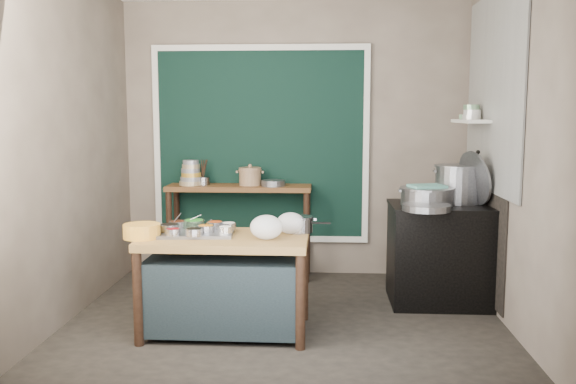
# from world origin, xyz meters

# --- Properties ---
(floor) EXTENTS (3.50, 3.00, 0.02)m
(floor) POSITION_xyz_m (0.00, 0.00, -0.01)
(floor) COLOR #2B2621
(floor) RESTS_ON ground
(back_wall) EXTENTS (3.50, 0.02, 2.80)m
(back_wall) POSITION_xyz_m (0.00, 1.51, 1.40)
(back_wall) COLOR #75675A
(back_wall) RESTS_ON floor
(left_wall) EXTENTS (0.02, 3.00, 2.80)m
(left_wall) POSITION_xyz_m (-1.76, 0.00, 1.40)
(left_wall) COLOR #75675A
(left_wall) RESTS_ON floor
(right_wall) EXTENTS (0.02, 3.00, 2.80)m
(right_wall) POSITION_xyz_m (1.76, 0.00, 1.40)
(right_wall) COLOR #75675A
(right_wall) RESTS_ON floor
(curtain_panel) EXTENTS (2.10, 0.02, 1.90)m
(curtain_panel) POSITION_xyz_m (-0.35, 1.47, 1.35)
(curtain_panel) COLOR black
(curtain_panel) RESTS_ON back_wall
(curtain_frame) EXTENTS (2.22, 0.03, 2.02)m
(curtain_frame) POSITION_xyz_m (-0.35, 1.46, 1.35)
(curtain_frame) COLOR beige
(curtain_frame) RESTS_ON back_wall
(tile_panel) EXTENTS (0.02, 1.70, 1.70)m
(tile_panel) POSITION_xyz_m (1.74, 0.55, 1.85)
(tile_panel) COLOR #B2B2AA
(tile_panel) RESTS_ON right_wall
(soot_patch) EXTENTS (0.01, 1.30, 1.30)m
(soot_patch) POSITION_xyz_m (1.74, 0.65, 0.70)
(soot_patch) COLOR black
(soot_patch) RESTS_ON right_wall
(wall_shelf) EXTENTS (0.22, 0.70, 0.03)m
(wall_shelf) POSITION_xyz_m (1.63, 0.85, 1.60)
(wall_shelf) COLOR beige
(wall_shelf) RESTS_ON right_wall
(prep_table) EXTENTS (1.25, 0.73, 0.75)m
(prep_table) POSITION_xyz_m (-0.44, -0.30, 0.38)
(prep_table) COLOR olive
(prep_table) RESTS_ON floor
(back_counter) EXTENTS (1.45, 0.40, 0.95)m
(back_counter) POSITION_xyz_m (-0.55, 1.28, 0.47)
(back_counter) COLOR brown
(back_counter) RESTS_ON floor
(stove_block) EXTENTS (0.90, 0.68, 0.85)m
(stove_block) POSITION_xyz_m (1.35, 0.55, 0.42)
(stove_block) COLOR black
(stove_block) RESTS_ON floor
(stove_top) EXTENTS (0.92, 0.69, 0.03)m
(stove_top) POSITION_xyz_m (1.35, 0.55, 0.86)
(stove_top) COLOR black
(stove_top) RESTS_ON stove_block
(condiment_tray) EXTENTS (0.59, 0.44, 0.02)m
(condiment_tray) POSITION_xyz_m (-0.66, -0.25, 0.76)
(condiment_tray) COLOR gray
(condiment_tray) RESTS_ON prep_table
(condiment_bowls) EXTENTS (0.57, 0.43, 0.06)m
(condiment_bowls) POSITION_xyz_m (-0.68, -0.24, 0.80)
(condiment_bowls) COLOR silver
(condiment_bowls) RESTS_ON condiment_tray
(yellow_basin) EXTENTS (0.31, 0.31, 0.11)m
(yellow_basin) POSITION_xyz_m (-1.04, -0.41, 0.80)
(yellow_basin) COLOR orange
(yellow_basin) RESTS_ON prep_table
(saucepan) EXTENTS (0.24, 0.24, 0.12)m
(saucepan) POSITION_xyz_m (0.11, -0.11, 0.81)
(saucepan) COLOR gray
(saucepan) RESTS_ON prep_table
(plastic_bag_a) EXTENTS (0.27, 0.24, 0.18)m
(plastic_bag_a) POSITION_xyz_m (-0.11, -0.40, 0.84)
(plastic_bag_a) COLOR white
(plastic_bag_a) RESTS_ON prep_table
(plastic_bag_b) EXTENTS (0.23, 0.19, 0.17)m
(plastic_bag_b) POSITION_xyz_m (0.05, -0.18, 0.83)
(plastic_bag_b) COLOR white
(plastic_bag_b) RESTS_ON prep_table
(bowl_stack) EXTENTS (0.23, 0.23, 0.25)m
(bowl_stack) POSITION_xyz_m (-1.04, 1.26, 1.06)
(bowl_stack) COLOR tan
(bowl_stack) RESTS_ON back_counter
(utensil_cup) EXTENTS (0.17, 0.17, 0.08)m
(utensil_cup) POSITION_xyz_m (-0.91, 1.29, 0.99)
(utensil_cup) COLOR gray
(utensil_cup) RESTS_ON back_counter
(ceramic_crock) EXTENTS (0.25, 0.25, 0.16)m
(ceramic_crock) POSITION_xyz_m (-0.44, 1.28, 1.03)
(ceramic_crock) COLOR #826347
(ceramic_crock) RESTS_ON back_counter
(wide_bowl) EXTENTS (0.31, 0.31, 0.06)m
(wide_bowl) POSITION_xyz_m (-0.20, 1.22, 0.98)
(wide_bowl) COLOR gray
(wide_bowl) RESTS_ON back_counter
(stock_pot) EXTENTS (0.52, 0.52, 0.34)m
(stock_pot) POSITION_xyz_m (1.49, 0.66, 1.05)
(stock_pot) COLOR gray
(stock_pot) RESTS_ON stove_top
(pot_lid) EXTENTS (0.26, 0.49, 0.47)m
(pot_lid) POSITION_xyz_m (1.61, 0.54, 1.11)
(pot_lid) COLOR gray
(pot_lid) RESTS_ON stove_top
(steamer) EXTENTS (0.55, 0.55, 0.16)m
(steamer) POSITION_xyz_m (1.19, 0.50, 0.96)
(steamer) COLOR gray
(steamer) RESTS_ON stove_top
(green_cloth) EXTENTS (0.34, 0.29, 0.02)m
(green_cloth) POSITION_xyz_m (1.19, 0.50, 1.05)
(green_cloth) COLOR #549582
(green_cloth) RESTS_ON steamer
(shallow_pan) EXTENTS (0.43, 0.43, 0.05)m
(shallow_pan) POSITION_xyz_m (1.14, 0.20, 0.91)
(shallow_pan) COLOR gray
(shallow_pan) RESTS_ON stove_top
(shelf_bowl_stack) EXTENTS (0.16, 0.16, 0.13)m
(shelf_bowl_stack) POSITION_xyz_m (1.63, 0.84, 1.68)
(shelf_bowl_stack) COLOR silver
(shelf_bowl_stack) RESTS_ON wall_shelf
(shelf_bowl_green) EXTENTS (0.14, 0.14, 0.04)m
(shelf_bowl_green) POSITION_xyz_m (1.63, 1.06, 1.64)
(shelf_bowl_green) COLOR gray
(shelf_bowl_green) RESTS_ON wall_shelf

